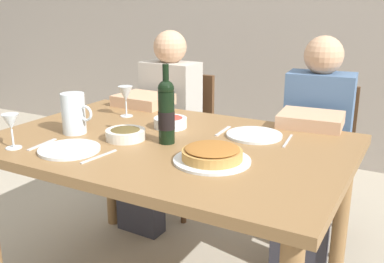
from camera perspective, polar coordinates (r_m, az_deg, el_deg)
name	(u,v)px	position (r m, az deg, el deg)	size (l,w,h in m)	color
dining_table	(168,161)	(1.89, -3.14, -3.82)	(1.50, 1.00, 0.76)	olive
wine_bottle	(166,112)	(1.80, -3.35, 2.60)	(0.07, 0.07, 0.33)	black
water_pitcher	(74,116)	(2.01, -15.07, 1.99)	(0.16, 0.10, 0.18)	silver
baked_tart	(212,155)	(1.61, 2.63, -3.01)	(0.29, 0.29, 0.06)	silver
salad_bowl	(170,121)	(2.04, -2.83, 1.31)	(0.15, 0.15, 0.06)	silver
olive_bowl	(125,133)	(1.89, -8.63, -0.25)	(0.17, 0.17, 0.05)	silver
wine_glass_left_diner	(126,95)	(2.25, -8.61, 4.74)	(0.07, 0.07, 0.16)	silver
wine_glass_right_diner	(11,123)	(1.88, -22.47, 0.98)	(0.07, 0.07, 0.14)	silver
dinner_plate_left_setting	(69,149)	(1.80, -15.63, -2.26)	(0.24, 0.24, 0.01)	silver
dinner_plate_right_setting	(254,135)	(1.93, 8.08, -0.45)	(0.24, 0.24, 0.01)	silver
fork_left_setting	(42,144)	(1.90, -18.88, -1.61)	(0.16, 0.01, 0.01)	silver
knife_left_setting	(99,157)	(1.70, -11.98, -3.20)	(0.18, 0.01, 0.01)	silver
knife_right_setting	(288,141)	(1.89, 12.33, -1.19)	(0.18, 0.01, 0.01)	silver
spoon_right_setting	(223,131)	(1.99, 4.04, 0.06)	(0.16, 0.01, 0.01)	silver
chair_left	(181,132)	(2.89, -1.41, -0.07)	(0.41, 0.41, 0.87)	brown
diner_left	(161,123)	(2.66, -4.10, 1.12)	(0.35, 0.51, 1.16)	#B7B2A8
chair_right	(319,152)	(2.61, 16.14, -2.62)	(0.43, 0.43, 0.87)	brown
diner_right	(313,144)	(2.35, 15.49, -1.63)	(0.37, 0.53, 1.16)	#4C6B93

